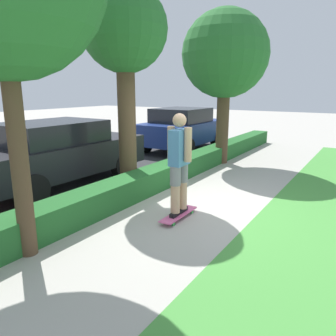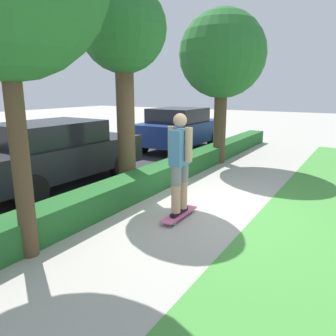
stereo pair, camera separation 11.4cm
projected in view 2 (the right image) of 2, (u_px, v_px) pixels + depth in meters
The scene contains 9 objects.
ground_plane at pixel (200, 211), 6.34m from camera, with size 60.00×60.00×0.00m, color #ADA89E.
street_asphalt at pixel (53, 180), 8.46m from camera, with size 18.10×5.00×0.01m.
hedge_row at pixel (134, 186), 7.09m from camera, with size 18.10×0.60×0.50m.
skateboard at pixel (179, 214), 5.98m from camera, with size 0.99×0.24×0.09m.
skater_person at pixel (180, 162), 5.75m from camera, with size 0.52×0.47×1.82m.
tree_mid at pixel (123, 36), 6.93m from camera, with size 1.85×1.85×4.48m.
tree_far at pixel (222, 56), 9.79m from camera, with size 2.60×2.60×4.62m.
parked_car_middle at pixel (55, 153), 7.81m from camera, with size 4.42×1.95×1.57m.
parked_car_rear at pixel (179, 128), 12.54m from camera, with size 3.85×2.02×1.60m.
Camera 2 is at (-5.42, -2.57, 2.31)m, focal length 35.00 mm.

